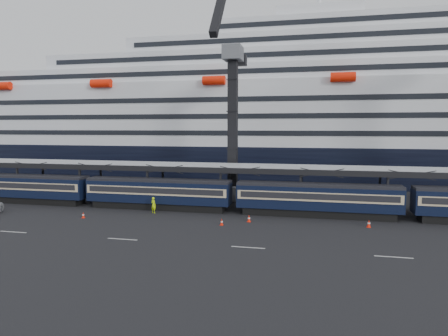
{
  "coord_description": "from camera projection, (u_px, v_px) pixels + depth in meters",
  "views": [
    {
      "loc": [
        -8.65,
        -37.82,
        10.55
      ],
      "look_at": [
        -19.29,
        10.0,
        5.52
      ],
      "focal_mm": 32.0,
      "sensor_mm": 36.0,
      "label": 1
    }
  ],
  "objects": [
    {
      "name": "worker",
      "position": [
        154.0,
        205.0,
        49.09
      ],
      "size": [
        0.85,
        0.71,
        1.99
      ],
      "primitive_type": "imported",
      "rotation": [
        0.0,
        0.0,
        2.76
      ],
      "color": "#CBF90D",
      "rests_on": "ground"
    },
    {
      "name": "ground",
      "position": [
        409.0,
        245.0,
        35.93
      ],
      "size": [
        260.0,
        260.0,
        0.0
      ],
      "primitive_type": "plane",
      "color": "black",
      "rests_on": "ground"
    },
    {
      "name": "train",
      "position": [
        347.0,
        199.0,
        46.42
      ],
      "size": [
        133.05,
        3.0,
        4.05
      ],
      "color": "black",
      "rests_on": "ground"
    },
    {
      "name": "canopy",
      "position": [
        384.0,
        170.0,
        48.99
      ],
      "size": [
        130.0,
        6.25,
        5.53
      ],
      "color": "#9B9EA3",
      "rests_on": "ground"
    },
    {
      "name": "traffic_cone_c",
      "position": [
        249.0,
        218.0,
        44.55
      ],
      "size": [
        0.4,
        0.4,
        0.81
      ],
      "color": "#FF2008",
      "rests_on": "ground"
    },
    {
      "name": "traffic_cone_d",
      "position": [
        369.0,
        223.0,
        42.14
      ],
      "size": [
        0.41,
        0.41,
        0.83
      ],
      "color": "#FF2008",
      "rests_on": "ground"
    },
    {
      "name": "cruise_ship",
      "position": [
        352.0,
        118.0,
        79.56
      ],
      "size": [
        214.09,
        28.84,
        34.0
      ],
      "color": "black",
      "rests_on": "ground"
    },
    {
      "name": "crane_dark_near",
      "position": [
        232.0,
        117.0,
        57.09
      ],
      "size": [
        4.5,
        17.75,
        35.08
      ],
      "color": "#505358",
      "rests_on": "ground"
    },
    {
      "name": "traffic_cone_b",
      "position": [
        222.0,
        222.0,
        43.05
      ],
      "size": [
        0.36,
        0.36,
        0.71
      ],
      "color": "#FF2008",
      "rests_on": "ground"
    },
    {
      "name": "traffic_cone_a",
      "position": [
        83.0,
        215.0,
        46.47
      ],
      "size": [
        0.35,
        0.35,
        0.69
      ],
      "color": "#FF2008",
      "rests_on": "ground"
    }
  ]
}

